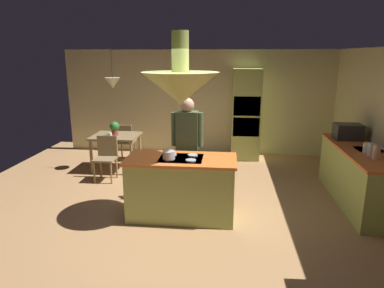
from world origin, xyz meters
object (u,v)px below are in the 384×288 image
object	(u,v)px
kitchen_island	(181,187)
chair_by_back_wall	(125,140)
canister_tea	(367,148)
oven_tower	(246,115)
microwave_on_counter	(348,132)
canister_sugar	(371,150)
person_at_island	(187,142)
potted_plant_on_table	(115,128)
cooking_pot_on_cooktop	(169,155)
dining_table	(116,140)
canister_flour	(376,152)
cup_on_table	(110,135)
chair_facing_island	(106,155)

from	to	relation	value
kitchen_island	chair_by_back_wall	world-z (taller)	kitchen_island
canister_tea	oven_tower	bearing A→B (deg)	123.29
kitchen_island	microwave_on_counter	world-z (taller)	microwave_on_counter
canister_sugar	chair_by_back_wall	bearing A→B (deg)	152.94
person_at_island	potted_plant_on_table	size ratio (longest dim) A/B	5.83
chair_by_back_wall	microwave_on_counter	bearing A→B (deg)	164.56
canister_tea	cooking_pot_on_cooktop	xyz separation A→B (m)	(-3.00, -0.72, 0.00)
canister_tea	canister_sugar	bearing A→B (deg)	-90.00
dining_table	canister_sugar	distance (m)	4.86
person_at_island	canister_tea	distance (m)	2.83
canister_flour	canister_sugar	bearing A→B (deg)	90.00
kitchen_island	dining_table	size ratio (longest dim) A/B	1.68
kitchen_island	potted_plant_on_table	xyz separation A→B (m)	(-1.70, 2.06, 0.45)
oven_tower	canister_tea	bearing A→B (deg)	-56.71
dining_table	canister_sugar	xyz separation A→B (m)	(4.54, -1.69, 0.39)
cup_on_table	canister_sugar	size ratio (longest dim) A/B	0.46
dining_table	canister_tea	size ratio (longest dim) A/B	6.13
dining_table	microwave_on_counter	size ratio (longest dim) A/B	2.12
chair_facing_island	chair_by_back_wall	size ratio (longest dim) A/B	1.00
chair_by_back_wall	microwave_on_counter	world-z (taller)	microwave_on_counter
canister_flour	canister_sugar	world-z (taller)	canister_flour
kitchen_island	oven_tower	size ratio (longest dim) A/B	0.77
microwave_on_counter	person_at_island	bearing A→B (deg)	-163.90
canister_sugar	kitchen_island	bearing A→B (deg)	-171.71
potted_plant_on_table	kitchen_island	bearing A→B (deg)	-50.45
oven_tower	canister_flour	xyz separation A→B (m)	(1.74, -3.01, -0.02)
person_at_island	chair_facing_island	distance (m)	1.96
cup_on_table	microwave_on_counter	bearing A→B (deg)	-5.17
potted_plant_on_table	canister_flour	world-z (taller)	canister_flour
oven_tower	cup_on_table	xyz separation A→B (m)	(-2.84, -1.35, -0.26)
potted_plant_on_table	cooking_pot_on_cooktop	xyz separation A→B (m)	(1.54, -2.19, 0.09)
person_at_island	microwave_on_counter	world-z (taller)	person_at_island
canister_flour	oven_tower	bearing A→B (deg)	120.04
microwave_on_counter	canister_sugar	bearing A→B (deg)	-90.00
canister_sugar	cup_on_table	bearing A→B (deg)	162.10
canister_sugar	microwave_on_counter	world-z (taller)	microwave_on_counter
dining_table	microwave_on_counter	world-z (taller)	microwave_on_counter
cup_on_table	cooking_pot_on_cooktop	xyz separation A→B (m)	(1.58, -2.02, 0.21)
chair_by_back_wall	potted_plant_on_table	bearing A→B (deg)	89.96
oven_tower	potted_plant_on_table	bearing A→B (deg)	-157.09
chair_facing_island	potted_plant_on_table	size ratio (longest dim) A/B	2.90
kitchen_island	canister_flour	size ratio (longest dim) A/B	7.65
dining_table	potted_plant_on_table	xyz separation A→B (m)	(-0.00, -0.04, 0.28)
chair_facing_island	microwave_on_counter	bearing A→B (deg)	0.16
cooking_pot_on_cooktop	cup_on_table	bearing A→B (deg)	128.05
chair_facing_island	potted_plant_on_table	distance (m)	0.73
cup_on_table	chair_by_back_wall	bearing A→B (deg)	86.99
person_at_island	chair_facing_island	bearing A→B (deg)	154.89
person_at_island	microwave_on_counter	size ratio (longest dim) A/B	3.80
potted_plant_on_table	microwave_on_counter	bearing A→B (deg)	-7.28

